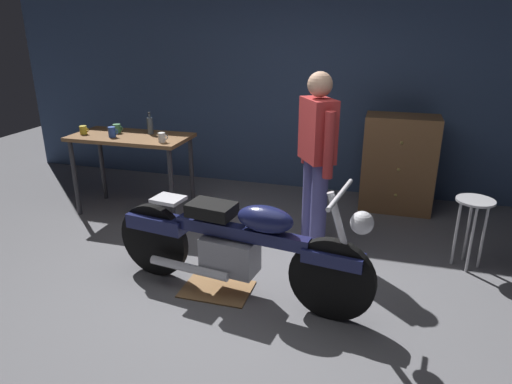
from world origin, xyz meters
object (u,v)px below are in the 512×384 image
(mug_white_ceramic, at_px, (162,137))
(mug_green_speckled, at_px, (117,128))
(person_standing, at_px, (317,156))
(shop_stool, at_px, (473,215))
(wooden_dresser, at_px, (398,164))
(mug_blue_enamel, at_px, (112,132))
(mug_yellow_tall, at_px, (83,130))
(bottle, at_px, (150,125))
(motorcycle, at_px, (237,244))

(mug_white_ceramic, bearing_deg, mug_green_speckled, 160.03)
(person_standing, height_order, mug_white_ceramic, person_standing)
(shop_stool, bearing_deg, wooden_dresser, 116.83)
(mug_blue_enamel, xyz_separation_m, mug_yellow_tall, (-0.38, 0.03, -0.01))
(shop_stool, xyz_separation_m, mug_white_ceramic, (-3.00, 0.13, 0.45))
(person_standing, xyz_separation_m, wooden_dresser, (0.76, 1.25, -0.38))
(mug_blue_enamel, distance_m, bottle, 0.41)
(person_standing, xyz_separation_m, mug_green_speckled, (-2.31, 0.40, 0.02))
(motorcycle, relative_size, mug_white_ceramic, 20.32)
(shop_stool, bearing_deg, mug_green_speckled, 174.07)
(shop_stool, bearing_deg, mug_yellow_tall, 176.84)
(shop_stool, distance_m, bottle, 3.37)
(motorcycle, height_order, mug_green_speckled, same)
(motorcycle, relative_size, mug_yellow_tall, 20.03)
(mug_white_ceramic, relative_size, mug_blue_enamel, 0.94)
(mug_white_ceramic, bearing_deg, mug_yellow_tall, 175.07)
(bottle, bearing_deg, person_standing, -13.32)
(wooden_dresser, xyz_separation_m, mug_green_speckled, (-3.07, -0.85, 0.40))
(mug_white_ceramic, xyz_separation_m, mug_blue_enamel, (-0.62, 0.05, 0.01))
(person_standing, distance_m, wooden_dresser, 1.51)
(motorcycle, distance_m, shop_stool, 2.08)
(mug_blue_enamel, relative_size, bottle, 0.47)
(wooden_dresser, bearing_deg, mug_white_ceramic, -155.35)
(wooden_dresser, height_order, mug_white_ceramic, wooden_dresser)
(person_standing, relative_size, mug_yellow_tall, 15.35)
(mug_green_speckled, bearing_deg, person_standing, -9.85)
(person_standing, bearing_deg, shop_stool, -122.20)
(mug_blue_enamel, distance_m, mug_yellow_tall, 0.39)
(wooden_dresser, bearing_deg, person_standing, -121.27)
(mug_green_speckled, bearing_deg, wooden_dresser, 15.41)
(mug_green_speckled, relative_size, mug_blue_enamel, 1.04)
(wooden_dresser, bearing_deg, mug_blue_enamel, -160.87)
(motorcycle, relative_size, bottle, 9.04)
(mug_white_ceramic, bearing_deg, bottle, 134.39)
(person_standing, distance_m, mug_green_speckled, 2.34)
(motorcycle, bearing_deg, mug_yellow_tall, 158.87)
(motorcycle, xyz_separation_m, bottle, (-1.48, 1.44, 0.55))
(mug_yellow_tall, bearing_deg, shop_stool, -3.16)
(mug_blue_enamel, bearing_deg, mug_yellow_tall, 174.91)
(wooden_dresser, bearing_deg, mug_green_speckled, -164.59)
(motorcycle, bearing_deg, shop_stool, 36.90)
(person_standing, xyz_separation_m, shop_stool, (1.38, 0.02, -0.43))
(person_standing, distance_m, mug_white_ceramic, 1.63)
(wooden_dresser, xyz_separation_m, mug_yellow_tall, (-3.39, -1.01, 0.40))
(shop_stool, xyz_separation_m, wooden_dresser, (-0.62, 1.23, 0.05))
(motorcycle, distance_m, bottle, 2.14)
(motorcycle, relative_size, wooden_dresser, 1.98)
(shop_stool, distance_m, mug_green_speckled, 3.73)
(mug_white_ceramic, xyz_separation_m, mug_yellow_tall, (-1.00, 0.09, -0.00))
(mug_white_ceramic, distance_m, mug_blue_enamel, 0.62)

